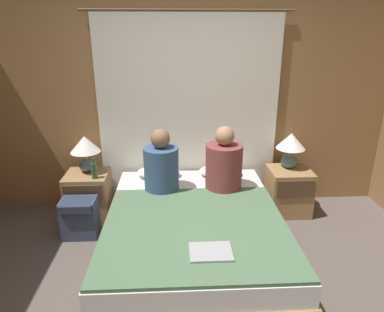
% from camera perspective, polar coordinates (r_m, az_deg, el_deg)
% --- Properties ---
extents(ground_plane, '(16.00, 16.00, 0.00)m').
position_cam_1_polar(ground_plane, '(2.97, 1.03, -23.41)').
color(ground_plane, '#564C47').
extents(wall_back, '(4.85, 0.06, 2.50)m').
position_cam_1_polar(wall_back, '(4.04, -0.61, 8.72)').
color(wall_back, olive).
rests_on(wall_back, ground_plane).
extents(curtain_panel, '(2.28, 0.02, 2.27)m').
position_cam_1_polar(curtain_panel, '(4.01, -0.57, 6.89)').
color(curtain_panel, silver).
rests_on(curtain_panel, ground_plane).
extents(bed, '(1.63, 2.08, 0.46)m').
position_cam_1_polar(bed, '(3.35, 0.28, -12.88)').
color(bed, '#99754C').
rests_on(bed, ground_plane).
extents(nightstand_left, '(0.47, 0.45, 0.54)m').
position_cam_1_polar(nightstand_left, '(4.13, -16.82, -6.30)').
color(nightstand_left, '#937047').
rests_on(nightstand_left, ground_plane).
extents(nightstand_right, '(0.47, 0.45, 0.54)m').
position_cam_1_polar(nightstand_right, '(4.22, 15.76, -5.61)').
color(nightstand_right, '#937047').
rests_on(nightstand_right, ground_plane).
extents(lamp_left, '(0.33, 0.33, 0.42)m').
position_cam_1_polar(lamp_left, '(4.00, -17.35, 1.23)').
color(lamp_left, slate).
rests_on(lamp_left, nightstand_left).
extents(lamp_right, '(0.33, 0.33, 0.42)m').
position_cam_1_polar(lamp_right, '(4.09, 16.13, 1.77)').
color(lamp_right, slate).
rests_on(lamp_right, nightstand_right).
extents(pillow_left, '(0.50, 0.29, 0.12)m').
position_cam_1_polar(pillow_left, '(3.97, -5.59, -2.68)').
color(pillow_left, silver).
rests_on(pillow_left, bed).
extents(pillow_right, '(0.50, 0.29, 0.12)m').
position_cam_1_polar(pillow_right, '(4.00, 4.75, -2.48)').
color(pillow_right, silver).
rests_on(pillow_right, bed).
extents(blanket_on_bed, '(1.57, 1.48, 0.03)m').
position_cam_1_polar(blanket_on_bed, '(2.99, 0.58, -11.79)').
color(blanket_on_bed, '#4C6B4C').
rests_on(blanket_on_bed, bed).
extents(person_left_in_bed, '(0.36, 0.36, 0.67)m').
position_cam_1_polar(person_left_in_bed, '(3.56, -5.16, -1.70)').
color(person_left_in_bed, '#38517A').
rests_on(person_left_in_bed, bed).
extents(person_right_in_bed, '(0.39, 0.39, 0.69)m').
position_cam_1_polar(person_right_in_bed, '(3.59, 5.32, -1.42)').
color(person_right_in_bed, brown).
rests_on(person_right_in_bed, bed).
extents(beer_bottle_on_left_stand, '(0.06, 0.06, 0.23)m').
position_cam_1_polar(beer_bottle_on_left_stand, '(3.84, -16.00, -2.32)').
color(beer_bottle_on_left_stand, '#2D4C28').
rests_on(beer_bottle_on_left_stand, nightstand_left).
extents(laptop_on_bed, '(0.32, 0.24, 0.02)m').
position_cam_1_polar(laptop_on_bed, '(2.66, 3.15, -15.66)').
color(laptop_on_bed, '#9EA0A5').
rests_on(laptop_on_bed, blanket_on_bed).
extents(backpack_on_floor, '(0.36, 0.28, 0.42)m').
position_cam_1_polar(backpack_on_floor, '(3.80, -18.23, -9.47)').
color(backpack_on_floor, '#333D56').
rests_on(backpack_on_floor, ground_plane).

